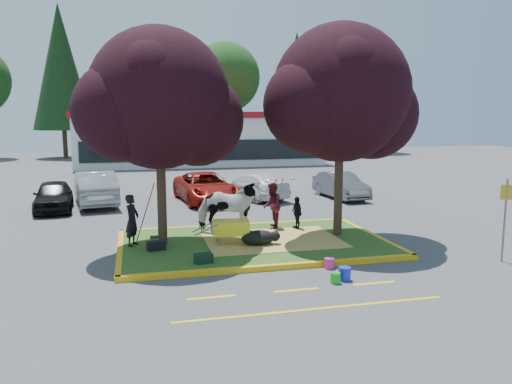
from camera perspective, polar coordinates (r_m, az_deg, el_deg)
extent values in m
plane|color=#424244|center=(15.80, -0.23, -6.15)|extent=(90.00, 90.00, 0.00)
cube|color=#274816|center=(15.78, -0.23, -5.88)|extent=(8.00, 5.00, 0.15)
cube|color=gold|center=(13.38, 2.40, -8.57)|extent=(8.30, 0.16, 0.15)
cube|color=gold|center=(18.23, -2.15, -3.90)|extent=(8.30, 0.16, 0.15)
cube|color=gold|center=(15.37, -15.28, -6.59)|extent=(0.16, 5.30, 0.15)
cube|color=gold|center=(17.18, 13.16, -4.91)|extent=(0.16, 5.30, 0.15)
cube|color=#C7B252|center=(15.91, 1.88, -5.47)|extent=(4.20, 3.00, 0.01)
cylinder|color=black|center=(15.41, -10.76, 0.59)|extent=(0.28, 0.28, 3.53)
sphere|color=black|center=(15.28, -11.05, 10.46)|extent=(4.20, 4.20, 4.20)
sphere|color=black|center=(15.57, -6.73, 8.20)|extent=(2.86, 2.86, 2.86)
sphere|color=black|center=(14.95, -15.01, 8.92)|extent=(2.86, 2.86, 2.86)
cylinder|color=black|center=(16.52, 9.42, 1.45)|extent=(0.28, 0.28, 3.70)
sphere|color=black|center=(16.41, 9.67, 11.10)|extent=(4.40, 4.40, 4.40)
sphere|color=black|center=(17.09, 13.11, 8.68)|extent=(2.99, 2.99, 2.99)
sphere|color=black|center=(15.71, 6.33, 9.83)|extent=(2.99, 2.99, 2.99)
cube|color=yellow|center=(11.50, -5.09, -11.92)|extent=(1.10, 0.12, 0.01)
cube|color=yellow|center=(11.94, 4.62, -11.12)|extent=(1.10, 0.12, 0.01)
cube|color=yellow|center=(12.69, 13.35, -10.12)|extent=(1.10, 0.12, 0.01)
cube|color=yellow|center=(10.88, 6.67, -13.16)|extent=(6.00, 0.10, 0.01)
cube|color=silver|center=(43.26, -6.46, 5.90)|extent=(20.00, 8.00, 4.00)
cube|color=maroon|center=(43.21, -6.50, 8.75)|extent=(20.40, 8.40, 0.50)
cube|color=black|center=(39.29, -5.67, 4.76)|extent=(19.00, 0.10, 1.60)
cylinder|color=black|center=(52.28, -21.01, 5.80)|extent=(0.44, 0.44, 3.92)
cone|color=black|center=(52.45, -21.41, 13.15)|extent=(5.60, 5.60, 11.90)
cylinder|color=black|center=(53.43, -12.21, 5.78)|extent=(0.44, 0.44, 3.08)
sphere|color=#143811|center=(53.44, -12.39, 11.44)|extent=(6.16, 6.16, 6.16)
cylinder|color=black|center=(53.27, -3.50, 6.25)|extent=(0.44, 0.44, 3.64)
sphere|color=#143811|center=(53.37, -3.56, 12.96)|extent=(7.28, 7.28, 7.28)
cylinder|color=black|center=(55.75, 4.57, 6.27)|extent=(0.44, 0.44, 3.50)
cone|color=black|center=(55.82, 4.64, 12.44)|extent=(5.00, 5.00, 10.62)
cylinder|color=black|center=(57.87, 12.46, 6.05)|extent=(0.44, 0.44, 3.22)
sphere|color=#143811|center=(57.91, 12.64, 11.51)|extent=(6.44, 6.44, 6.44)
imported|color=silver|center=(16.56, -3.16, -1.79)|extent=(2.28, 1.46, 1.78)
ellipsoid|color=black|center=(15.22, 0.27, -5.25)|extent=(1.21, 0.96, 0.46)
imported|color=black|center=(15.53, -13.98, -3.14)|extent=(0.58, 0.68, 1.57)
imported|color=#4C1521|center=(17.35, 1.84, -1.57)|extent=(0.82, 0.93, 1.61)
imported|color=black|center=(17.43, 4.69, -2.36)|extent=(0.36, 0.69, 1.13)
cylinder|color=black|center=(15.49, -0.69, -5.13)|extent=(0.40, 0.12, 0.39)
cylinder|color=slate|center=(15.09, -4.10, -5.74)|extent=(0.04, 0.04, 0.28)
cylinder|color=slate|center=(15.55, -4.40, -5.31)|extent=(0.04, 0.04, 0.28)
cube|color=yellow|center=(15.30, -2.86, -4.07)|extent=(1.15, 0.77, 0.43)
cylinder|color=slate|center=(14.93, -5.75, -4.34)|extent=(0.70, 0.12, 0.36)
cylinder|color=slate|center=(15.39, -6.00, -3.95)|extent=(0.70, 0.12, 0.36)
cube|color=black|center=(14.98, -11.35, -6.03)|extent=(0.57, 0.39, 0.26)
cube|color=black|center=(13.52, -6.04, -7.54)|extent=(0.51, 0.36, 0.25)
cylinder|color=slate|center=(15.47, 26.54, -2.94)|extent=(0.06, 0.06, 2.34)
cube|color=gold|center=(15.35, 26.74, -0.02)|extent=(0.32, 0.14, 0.42)
cylinder|color=green|center=(12.48, 9.06, -9.67)|extent=(0.33, 0.33, 0.27)
cylinder|color=#CB2D81|center=(13.61, 8.38, -8.06)|extent=(0.27, 0.27, 0.29)
cylinder|color=#182BC7|center=(12.73, 10.09, -9.18)|extent=(0.34, 0.34, 0.33)
imported|color=black|center=(23.15, -22.13, -0.40)|extent=(1.84, 3.92, 1.30)
imported|color=gray|center=(24.02, -17.91, 0.44)|extent=(2.37, 4.94, 1.56)
imported|color=maroon|center=(23.78, -5.80, 0.54)|extent=(2.85, 5.24, 1.40)
imported|color=white|center=(24.60, -0.43, 0.72)|extent=(3.47, 4.77, 1.28)
imported|color=#525459|center=(25.09, 9.64, 0.76)|extent=(1.65, 3.99, 1.29)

